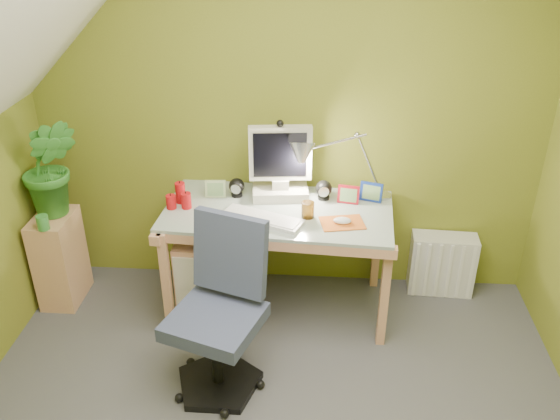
# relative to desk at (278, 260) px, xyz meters

# --- Properties ---
(wall_back) EXTENTS (3.20, 0.01, 2.40)m
(wall_back) POSITION_rel_desk_xyz_m (0.03, 0.37, 0.84)
(wall_back) COLOR olive
(wall_back) RESTS_ON floor
(desk) EXTENTS (1.40, 0.77, 0.73)m
(desk) POSITION_rel_desk_xyz_m (0.00, 0.00, 0.00)
(desk) COLOR tan
(desk) RESTS_ON floor
(monitor) EXTENTS (0.42, 0.27, 0.54)m
(monitor) POSITION_rel_desk_xyz_m (0.00, 0.18, 0.64)
(monitor) COLOR beige
(monitor) RESTS_ON desk
(speaker_left) EXTENTS (0.12, 0.12, 0.12)m
(speaker_left) POSITION_rel_desk_xyz_m (-0.27, 0.16, 0.42)
(speaker_left) COLOR black
(speaker_left) RESTS_ON desk
(speaker_right) EXTENTS (0.12, 0.12, 0.12)m
(speaker_right) POSITION_rel_desk_xyz_m (0.27, 0.16, 0.43)
(speaker_right) COLOR black
(speaker_right) RESTS_ON desk
(keyboard) EXTENTS (0.50, 0.32, 0.02)m
(keyboard) POSITION_rel_desk_xyz_m (-0.08, -0.14, 0.38)
(keyboard) COLOR silver
(keyboard) RESTS_ON desk
(mousepad) EXTENTS (0.28, 0.22, 0.01)m
(mousepad) POSITION_rel_desk_xyz_m (0.38, -0.14, 0.37)
(mousepad) COLOR #C25C1E
(mousepad) RESTS_ON desk
(mouse) EXTENTS (0.11, 0.08, 0.04)m
(mouse) POSITION_rel_desk_xyz_m (0.38, -0.14, 0.38)
(mouse) COLOR silver
(mouse) RESTS_ON mousepad
(amber_tumbler) EXTENTS (0.09, 0.09, 0.10)m
(amber_tumbler) POSITION_rel_desk_xyz_m (0.18, -0.08, 0.41)
(amber_tumbler) COLOR brown
(amber_tumbler) RESTS_ON desk
(candle_cluster) EXTENTS (0.20, 0.18, 0.13)m
(candle_cluster) POSITION_rel_desk_xyz_m (-0.60, 0.01, 0.43)
(candle_cluster) COLOR red
(candle_cluster) RESTS_ON desk
(photo_frame_red) EXTENTS (0.13, 0.04, 0.11)m
(photo_frame_red) POSITION_rel_desk_xyz_m (0.42, 0.12, 0.42)
(photo_frame_red) COLOR #B21320
(photo_frame_red) RESTS_ON desk
(photo_frame_blue) EXTENTS (0.14, 0.06, 0.12)m
(photo_frame_blue) POSITION_rel_desk_xyz_m (0.56, 0.16, 0.42)
(photo_frame_blue) COLOR navy
(photo_frame_blue) RESTS_ON desk
(photo_frame_green) EXTENTS (0.13, 0.03, 0.11)m
(photo_frame_green) POSITION_rel_desk_xyz_m (-0.40, 0.14, 0.42)
(photo_frame_green) COLOR #AAC487
(photo_frame_green) RESTS_ON desk
(desk_lamp) EXTENTS (0.64, 0.35, 0.65)m
(desk_lamp) POSITION_rel_desk_xyz_m (0.45, 0.18, 0.69)
(desk_lamp) COLOR #ADADB2
(desk_lamp) RESTS_ON desk
(side_ledge) EXTENTS (0.23, 0.35, 0.62)m
(side_ledge) POSITION_rel_desk_xyz_m (-1.42, 0.00, -0.06)
(side_ledge) COLOR tan
(side_ledge) RESTS_ON floor
(potted_plant) EXTENTS (0.39, 0.34, 0.63)m
(potted_plant) POSITION_rel_desk_xyz_m (-1.39, 0.05, 0.57)
(potted_plant) COLOR #337E2A
(potted_plant) RESTS_ON side_ledge
(green_cup) EXTENTS (0.08, 0.08, 0.09)m
(green_cup) POSITION_rel_desk_xyz_m (-1.40, -0.15, 0.30)
(green_cup) COLOR #3B8F3B
(green_cup) RESTS_ON side_ledge
(task_chair) EXTENTS (0.64, 0.64, 0.91)m
(task_chair) POSITION_rel_desk_xyz_m (-0.27, -0.72, 0.09)
(task_chair) COLOR #39415E
(task_chair) RESTS_ON floor
(radiator) EXTENTS (0.43, 0.19, 0.42)m
(radiator) POSITION_rel_desk_xyz_m (1.08, 0.27, -0.15)
(radiator) COLOR silver
(radiator) RESTS_ON floor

